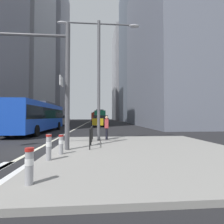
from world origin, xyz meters
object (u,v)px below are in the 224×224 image
Objects in this scene: car_oncoming_far at (65,119)px; pedestrian_waiting at (107,127)px; traffic_signal_gantry at (25,65)px; city_bus_red_receding at (99,116)px; city_bus_blue_oncoming at (39,115)px; street_lamp_post at (99,63)px; car_oncoming_mid at (63,120)px; bollard_front at (29,164)px; car_receding_far at (103,120)px; car_receding_near at (98,121)px; bollard_left at (49,146)px; city_bus_red_distant at (96,116)px; bollard_right at (61,143)px.

car_oncoming_far reaches higher than pedestrian_waiting.
city_bus_red_receding is at bearing 84.03° from traffic_signal_gantry.
city_bus_blue_oncoming is 10.56m from street_lamp_post.
car_oncoming_mid is at bearing 109.39° from pedestrian_waiting.
pedestrian_waiting is (2.13, 7.33, 0.41)m from bollard_front.
bollard_front is (-2.54, -28.77, -0.37)m from car_receding_far.
car_oncoming_mid is 7.69m from car_receding_far.
car_receding_near is 17.05m from pedestrian_waiting.
bollard_front is at bearing -84.93° from bollard_left.
city_bus_red_distant reaches higher than car_oncoming_far.
city_bus_blue_oncoming is at bearing 130.58° from street_lamp_post.
city_bus_red_distant is 58.35m from bollard_front.
city_bus_blue_oncoming is 15.51m from bollard_front.
bollard_left is (-0.68, -56.18, -1.17)m from city_bus_red_distant.
city_bus_red_receding reaches higher than car_receding_far.
bollard_left is 0.98m from bollard_right.
car_receding_near is 4.81× the size of bollard_front.
bollard_left is at bearing -79.63° from car_oncoming_far.
bollard_left is at bearing -95.85° from car_receding_far.
car_receding_far is (0.73, -10.06, -0.85)m from city_bus_red_receding.
car_receding_near is (6.39, 9.71, -0.85)m from city_bus_blue_oncoming.
car_receding_far is 2.72× the size of pedestrian_waiting.
bollard_left is at bearing -103.32° from bollard_right.
car_oncoming_mid is at bearing 107.82° from street_lamp_post.
bollard_left is (-2.73, -26.62, -0.33)m from car_receding_far.
bollard_front is 3.10m from bollard_right.
car_receding_near and car_oncoming_far have the same top height.
city_bus_blue_oncoming is 3.02× the size of car_receding_near.
car_receding_near reaches higher than bollard_right.
city_bus_red_distant is at bearing 89.30° from bollard_left.
street_lamp_post reaches higher than car_receding_far.
traffic_signal_gantry is at bearing -100.01° from car_receding_far.
city_bus_red_distant is 2.50× the size of car_receding_far.
city_bus_red_receding reaches higher than bollard_front.
car_oncoming_far is 0.68× the size of traffic_signal_gantry.
bollard_left is (8.90, -48.64, -0.33)m from car_oncoming_far.
car_oncoming_mid is 25.29m from bollard_right.
city_bus_red_distant reaches higher than pedestrian_waiting.
car_oncoming_mid is (-0.19, 13.21, -0.85)m from city_bus_blue_oncoming.
bollard_left is (4.72, -12.50, -1.17)m from city_bus_blue_oncoming.
city_bus_red_receding is 31.95m from street_lamp_post.
car_receding_far is 25.80m from bollard_right.
city_bus_blue_oncoming is at bearing 106.13° from traffic_signal_gantry.
car_receding_far and car_oncoming_far have the same top height.
car_receding_near is at bearing 85.69° from bollard_left.
city_bus_red_receding is at bearing 90.59° from pedestrian_waiting.
bollard_right is (0.22, 0.95, -0.06)m from bollard_left.
car_receding_far reaches higher than pedestrian_waiting.
bollard_front is 2.16m from bollard_left.
car_oncoming_far is (-10.90, 11.96, -0.85)m from city_bus_red_receding.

